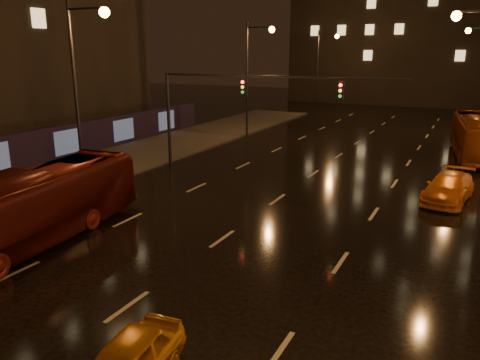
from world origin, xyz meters
name	(u,v)px	position (x,y,z in m)	size (l,w,h in m)	color
ground	(303,181)	(0.00, 20.00, 0.00)	(140.00, 140.00, 0.00)	black
sidewalk_left	(74,173)	(-13.50, 15.00, 0.07)	(7.00, 70.00, 0.15)	#38332D
traffic_signal	(228,98)	(-5.06, 20.00, 4.74)	(15.31, 0.32, 6.20)	black
bus_red	(32,208)	(-6.54, 6.18, 1.52)	(2.55, 10.90, 3.04)	#54120C
bus_curb	(476,136)	(9.00, 32.31, 1.52)	(2.55, 10.89, 3.03)	#85360D
taxi_far	(449,188)	(8.00, 19.86, 0.71)	(1.98, 4.87, 1.41)	orange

